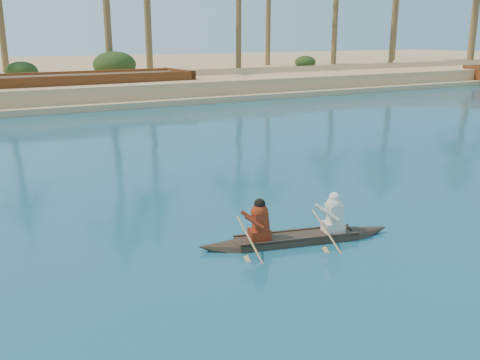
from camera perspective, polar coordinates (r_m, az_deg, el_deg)
sandy_embankment at (r=57.74m, az=-15.76°, el=10.94°), size 150.00×51.00×1.50m
shrub_cluster at (r=42.96m, az=-10.70°, el=10.84°), size 100.00×6.00×2.40m
canoe at (r=11.57m, az=6.08°, el=-5.52°), size 4.37×1.59×1.20m
barge_mid at (r=37.30m, az=-15.62°, el=9.26°), size 13.55×4.98×2.23m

